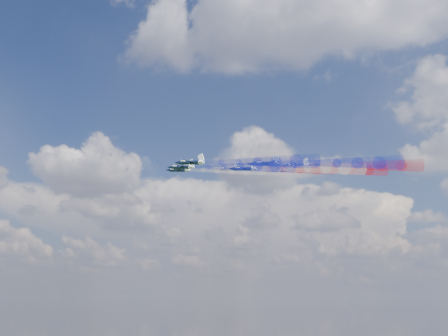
% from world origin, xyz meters
% --- Properties ---
extents(jet_lead, '(13.89, 12.61, 5.78)m').
position_xyz_m(jet_lead, '(-40.05, 23.59, 163.67)').
color(jet_lead, black).
extents(trail_lead, '(33.29, 15.27, 8.69)m').
position_xyz_m(trail_lead, '(-19.52, 16.41, 160.80)').
color(trail_lead, white).
extents(jet_inner_left, '(13.89, 12.61, 5.78)m').
position_xyz_m(jet_inner_left, '(-32.90, 7.59, 160.60)').
color(jet_inner_left, black).
extents(trail_inner_left, '(33.29, 15.27, 8.69)m').
position_xyz_m(trail_inner_left, '(-12.37, 0.42, 157.72)').
color(trail_inner_left, '#171FC8').
extents(jet_inner_right, '(13.89, 12.61, 5.78)m').
position_xyz_m(jet_inner_right, '(-24.02, 27.77, 163.93)').
color(jet_inner_right, black).
extents(trail_inner_right, '(33.29, 15.27, 8.69)m').
position_xyz_m(trail_inner_right, '(-3.49, 20.60, 161.06)').
color(trail_inner_right, red).
extents(jet_outer_left, '(13.89, 12.61, 5.78)m').
position_xyz_m(jet_outer_left, '(-24.75, -7.04, 158.06)').
color(jet_outer_left, black).
extents(trail_outer_left, '(33.29, 15.27, 8.69)m').
position_xyz_m(trail_outer_left, '(-4.23, -14.22, 155.19)').
color(trail_outer_left, '#171FC8').
extents(jet_center_third, '(13.89, 12.61, 5.78)m').
position_xyz_m(jet_center_third, '(-14.74, 12.94, 160.09)').
color(jet_center_third, black).
extents(trail_center_third, '(33.29, 15.27, 8.69)m').
position_xyz_m(trail_center_third, '(5.78, 5.76, 157.21)').
color(trail_center_third, white).
extents(jet_outer_right, '(13.89, 12.61, 5.78)m').
position_xyz_m(jet_outer_right, '(-9.03, 35.74, 164.24)').
color(jet_outer_right, black).
extents(trail_outer_right, '(33.29, 15.27, 8.69)m').
position_xyz_m(trail_outer_right, '(11.49, 28.57, 161.36)').
color(trail_outer_right, red).
extents(jet_rear_left, '(13.89, 12.61, 5.78)m').
position_xyz_m(jet_rear_left, '(-5.40, 0.51, 158.19)').
color(jet_rear_left, black).
extents(trail_rear_left, '(33.29, 15.27, 8.69)m').
position_xyz_m(trail_rear_left, '(15.13, -6.67, 155.32)').
color(trail_rear_left, '#171FC8').
extents(jet_rear_right, '(13.89, 12.61, 5.78)m').
position_xyz_m(jet_rear_right, '(0.26, 18.90, 161.31)').
color(jet_rear_right, black).
extents(trail_rear_right, '(33.29, 15.27, 8.69)m').
position_xyz_m(trail_rear_right, '(20.78, 11.73, 158.44)').
color(trail_rear_right, red).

